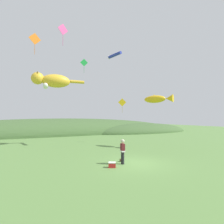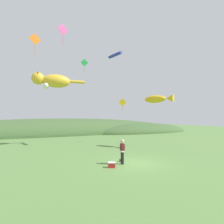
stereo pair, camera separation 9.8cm
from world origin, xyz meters
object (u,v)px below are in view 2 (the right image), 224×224
(kite_fish_windsock, at_px, (158,99))
(kite_diamond_pink, at_px, (63,30))
(kite_giant_cat, at_px, (52,81))
(kite_diamond_green, at_px, (84,63))
(kite_diamond_orange, at_px, (35,39))
(picnic_cooler, at_px, (112,165))
(kite_diamond_gold, at_px, (122,102))
(festival_attendant, at_px, (122,151))
(kite_tube_streamer, at_px, (115,55))
(kite_spool, at_px, (121,160))

(kite_fish_windsock, xyz_separation_m, kite_diamond_pink, (-10.93, -0.86, 5.20))
(kite_giant_cat, distance_m, kite_diamond_green, 4.66)
(kite_diamond_orange, bearing_deg, picnic_cooler, -54.19)
(kite_diamond_gold, distance_m, kite_diamond_pink, 12.30)
(kite_diamond_green, bearing_deg, kite_diamond_orange, -143.30)
(kite_giant_cat, xyz_separation_m, kite_diamond_orange, (-2.24, -5.28, 2.60))
(kite_giant_cat, relative_size, kite_diamond_orange, 3.20)
(festival_attendant, height_order, kite_fish_windsock, kite_fish_windsock)
(kite_tube_streamer, bearing_deg, kite_giant_cat, 152.01)
(picnic_cooler, distance_m, kite_diamond_orange, 13.04)
(festival_attendant, distance_m, kite_tube_streamer, 13.12)
(picnic_cooler, height_order, kite_diamond_orange, kite_diamond_orange)
(kite_diamond_green, height_order, kite_diamond_gold, kite_diamond_green)
(kite_diamond_green, bearing_deg, picnic_cooler, -97.37)
(kite_diamond_gold, height_order, kite_diamond_pink, kite_diamond_pink)
(kite_spool, height_order, kite_fish_windsock, kite_fish_windsock)
(festival_attendant, relative_size, picnic_cooler, 3.03)
(festival_attendant, relative_size, kite_diamond_pink, 0.95)
(kite_giant_cat, xyz_separation_m, kite_tube_streamer, (6.79, -3.61, 3.14))
(kite_fish_windsock, relative_size, kite_diamond_gold, 1.63)
(kite_spool, bearing_deg, kite_diamond_orange, 138.41)
(picnic_cooler, bearing_deg, kite_fish_windsock, 30.20)
(kite_diamond_pink, bearing_deg, picnic_cooler, -56.86)
(picnic_cooler, xyz_separation_m, kite_giant_cat, (-2.40, 11.71, 7.75))
(festival_attendant, height_order, kite_diamond_gold, kite_diamond_gold)
(kite_diamond_orange, relative_size, kite_diamond_pink, 1.06)
(kite_tube_streamer, height_order, kite_diamond_gold, kite_tube_streamer)
(kite_tube_streamer, bearing_deg, kite_diamond_green, 136.30)
(kite_diamond_orange, bearing_deg, festival_attendant, -46.38)
(kite_giant_cat, relative_size, kite_diamond_green, 3.37)
(kite_giant_cat, bearing_deg, picnic_cooler, -78.41)
(kite_giant_cat, height_order, kite_diamond_pink, kite_diamond_pink)
(kite_spool, bearing_deg, kite_fish_windsock, 27.94)
(kite_spool, height_order, kite_diamond_gold, kite_diamond_gold)
(kite_diamond_pink, bearing_deg, kite_spool, -35.98)
(picnic_cooler, bearing_deg, kite_diamond_orange, 125.81)
(kite_spool, xyz_separation_m, kite_diamond_gold, (5.32, 9.03, 5.37))
(kite_spool, xyz_separation_m, kite_tube_streamer, (3.07, 6.96, 10.96))
(kite_tube_streamer, relative_size, kite_diamond_orange, 1.12)
(festival_attendant, bearing_deg, picnic_cooler, -157.98)
(kite_fish_windsock, height_order, kite_tube_streamer, kite_tube_streamer)
(kite_spool, relative_size, kite_tube_streamer, 0.11)
(kite_giant_cat, distance_m, kite_tube_streamer, 8.31)
(picnic_cooler, height_order, kite_diamond_pink, kite_diamond_pink)
(kite_tube_streamer, xyz_separation_m, kite_diamond_pink, (-7.00, -4.11, -0.33))
(kite_diamond_gold, bearing_deg, kite_spool, -120.53)
(festival_attendant, relative_size, kite_spool, 7.58)
(festival_attendant, bearing_deg, kite_diamond_gold, 60.18)
(festival_attendant, distance_m, kite_spool, 1.12)
(kite_giant_cat, bearing_deg, kite_diamond_gold, -9.72)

